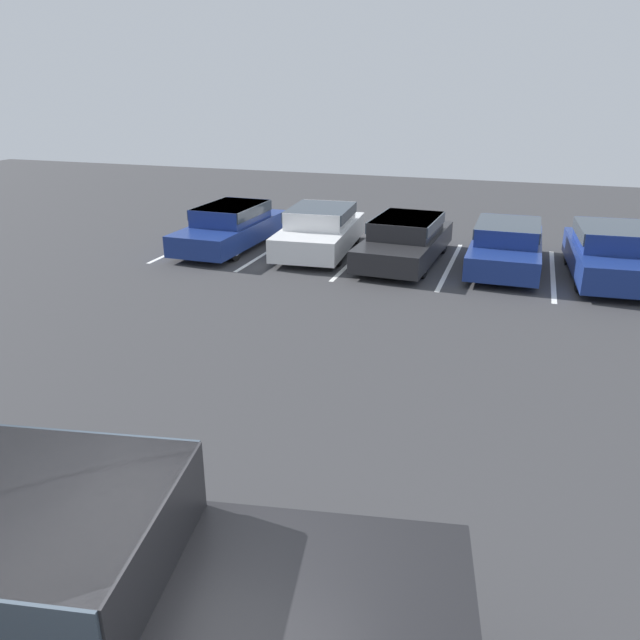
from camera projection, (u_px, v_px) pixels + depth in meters
stall_stripe_a at (192, 243)px, 19.17m from camera, size 0.12×4.84×0.01m
stall_stripe_b at (271, 250)px, 18.39m from camera, size 0.12×4.84×0.01m
stall_stripe_c at (356, 257)px, 17.62m from camera, size 0.12×4.84×0.01m
stall_stripe_d at (450, 265)px, 16.84m from camera, size 0.12×4.84×0.01m
stall_stripe_e at (553, 274)px, 16.07m from camera, size 0.12×4.84×0.01m
pickup_truck at (77, 605)px, 4.70m from camera, size 6.16×2.94×1.89m
parked_sedan_a at (231, 225)px, 18.50m from camera, size 1.80×4.59×1.26m
parked_sedan_b at (320, 229)px, 17.97m from camera, size 2.15×4.40×1.30m
parked_sedan_c at (406, 238)px, 17.01m from camera, size 2.01×4.60×1.22m
parked_sedan_d at (506, 244)px, 16.43m from camera, size 1.75×4.35×1.20m
parked_sedan_e at (612, 252)px, 15.45m from camera, size 2.12×4.37×1.33m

